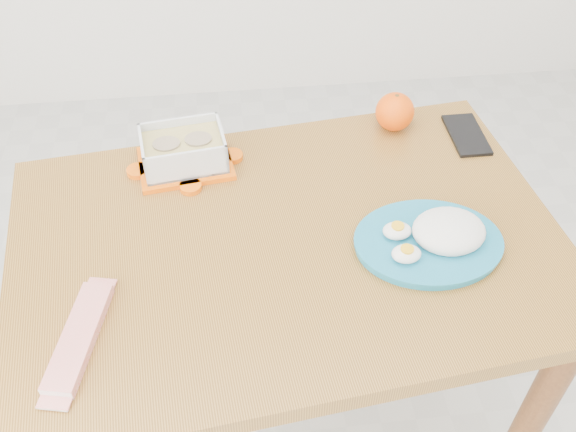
{
  "coord_description": "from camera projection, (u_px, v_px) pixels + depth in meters",
  "views": [
    {
      "loc": [
        -0.06,
        -0.71,
        1.64
      ],
      "look_at": [
        0.04,
        0.12,
        0.81
      ],
      "focal_mm": 40.0,
      "sensor_mm": 36.0,
      "label": 1
    }
  ],
  "objects": [
    {
      "name": "dining_table",
      "position": [
        288.0,
        278.0,
        1.3
      ],
      "size": [
        1.12,
        0.81,
        0.75
      ],
      "rotation": [
        0.0,
        0.0,
        0.12
      ],
      "color": "olive",
      "rests_on": "ground"
    },
    {
      "name": "food_container",
      "position": [
        184.0,
        151.0,
        1.34
      ],
      "size": [
        0.21,
        0.17,
        0.08
      ],
      "rotation": [
        0.0,
        0.0,
        0.14
      ],
      "color": "#F76007",
      "rests_on": "dining_table"
    },
    {
      "name": "orange_fruit",
      "position": [
        395.0,
        112.0,
        1.43
      ],
      "size": [
        0.09,
        0.09,
        0.09
      ],
      "primitive_type": "sphere",
      "color": "#FF5E05",
      "rests_on": "dining_table"
    },
    {
      "name": "rice_plate",
      "position": [
        435.0,
        236.0,
        1.19
      ],
      "size": [
        0.28,
        0.28,
        0.07
      ],
      "rotation": [
        0.0,
        0.0,
        -0.03
      ],
      "color": "teal",
      "rests_on": "dining_table"
    },
    {
      "name": "candy_bar",
      "position": [
        79.0,
        337.0,
        1.05
      ],
      "size": [
        0.1,
        0.22,
        0.02
      ],
      "primitive_type": "cube",
      "rotation": [
        0.0,
        0.0,
        1.36
      ],
      "color": "red",
      "rests_on": "dining_table"
    },
    {
      "name": "smartphone",
      "position": [
        466.0,
        135.0,
        1.44
      ],
      "size": [
        0.07,
        0.15,
        0.01
      ],
      "primitive_type": "cube",
      "rotation": [
        0.0,
        0.0,
        0.0
      ],
      "color": "black",
      "rests_on": "dining_table"
    }
  ]
}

